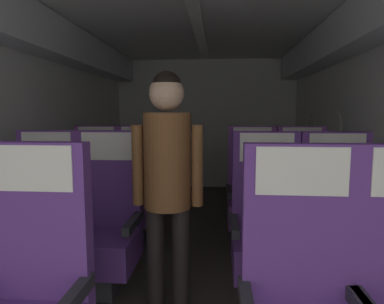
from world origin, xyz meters
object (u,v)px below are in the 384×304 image
at_px(flight_attendant, 167,172).
at_px(seat_b_left_aisle, 105,227).
at_px(seat_b_right_window, 266,231).
at_px(seat_c_right_aisle, 302,197).
at_px(seat_b_right_aisle, 337,233).
at_px(seat_c_right_window, 252,196).
at_px(seat_c_left_window, 95,193).
at_px(seat_c_left_aisle, 139,194).
at_px(seat_b_left_window, 44,225).

bearing_deg(flight_attendant, seat_b_left_aisle, 162.57).
bearing_deg(seat_b_right_window, seat_c_right_aisle, 63.91).
relative_size(seat_b_right_aisle, seat_c_right_aisle, 1.00).
distance_m(seat_c_right_aisle, seat_c_right_window, 0.48).
relative_size(seat_b_left_aisle, seat_c_left_window, 1.00).
bearing_deg(seat_c_left_aisle, seat_c_right_aisle, 0.57).
xyz_separation_m(seat_c_left_aisle, flight_attendant, (0.49, -1.25, 0.45)).
height_order(seat_b_right_window, flight_attendant, flight_attendant).
distance_m(seat_c_left_window, seat_c_left_aisle, 0.46).
bearing_deg(flight_attendant, seat_b_right_window, 37.09).
bearing_deg(seat_b_right_window, seat_c_right_window, 90.19).
height_order(seat_b_left_aisle, seat_c_right_aisle, same).
bearing_deg(seat_c_left_window, seat_b_left_window, -90.18).
bearing_deg(seat_c_left_aisle, seat_c_left_window, 178.85).
bearing_deg(flight_attendant, seat_b_right_aisle, 26.77).
relative_size(seat_b_left_window, seat_c_right_window, 1.00).
bearing_deg(seat_b_right_window, flight_attendant, -155.13).
bearing_deg(seat_c_right_aisle, seat_b_left_window, -154.67).
relative_size(seat_b_left_aisle, seat_c_left_aisle, 1.00).
xyz_separation_m(seat_c_left_window, seat_c_right_aisle, (2.07, 0.01, 0.00)).
relative_size(seat_b_right_window, flight_attendant, 0.76).
bearing_deg(seat_c_right_window, seat_b_right_window, -89.81).
distance_m(seat_c_right_window, flight_attendant, 1.49).
distance_m(seat_b_left_aisle, seat_c_left_aisle, 0.97).
distance_m(seat_c_left_aisle, seat_c_right_aisle, 1.61).
height_order(seat_c_left_window, seat_c_right_window, same).
height_order(seat_b_right_window, seat_c_right_aisle, same).
bearing_deg(seat_c_left_aisle, seat_b_right_aisle, -31.00).
relative_size(seat_b_left_window, seat_b_right_window, 1.00).
height_order(seat_b_right_aisle, seat_c_left_aisle, same).
xyz_separation_m(seat_b_right_window, seat_c_left_window, (-1.59, 0.96, 0.00)).
relative_size(seat_c_left_aisle, flight_attendant, 0.76).
relative_size(seat_c_left_aisle, seat_c_right_aisle, 1.00).
height_order(seat_c_right_window, flight_attendant, flight_attendant).
relative_size(seat_c_left_window, seat_c_right_window, 1.00).
bearing_deg(flight_attendant, seat_c_right_aisle, 60.91).
height_order(seat_c_left_window, flight_attendant, flight_attendant).
relative_size(seat_c_left_window, seat_c_left_aisle, 1.00).
distance_m(seat_b_left_window, seat_c_right_window, 1.87).
distance_m(seat_c_right_aisle, flight_attendant, 1.75).
relative_size(seat_b_left_aisle, seat_c_right_window, 1.00).
distance_m(seat_c_left_window, flight_attendant, 1.64).
bearing_deg(seat_c_right_window, seat_b_left_window, -148.44).
distance_m(seat_b_right_window, seat_c_left_aisle, 1.48).
bearing_deg(seat_c_right_aisle, seat_c_left_window, -179.81).
height_order(seat_b_left_aisle, seat_b_right_window, same).
height_order(seat_b_left_aisle, seat_c_left_window, same).
xyz_separation_m(seat_b_right_aisle, seat_c_right_window, (-0.47, 0.98, 0.00)).
xyz_separation_m(seat_b_left_window, seat_c_left_window, (0.00, 0.97, 0.00)).
xyz_separation_m(seat_b_left_aisle, seat_c_right_window, (1.13, 0.98, 0.00)).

